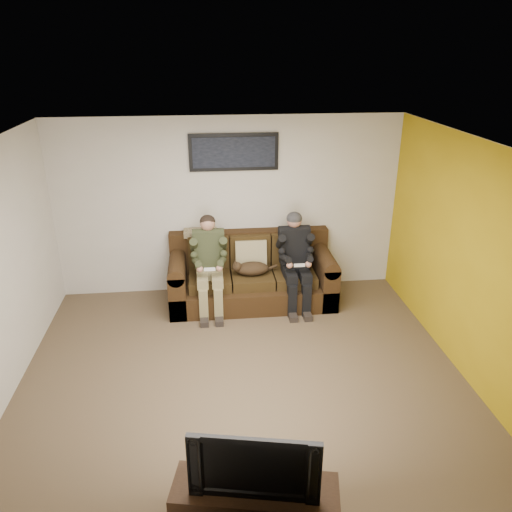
{
  "coord_description": "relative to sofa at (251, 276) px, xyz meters",
  "views": [
    {
      "loc": [
        -0.36,
        -4.72,
        3.48
      ],
      "look_at": [
        0.28,
        1.2,
        0.95
      ],
      "focal_mm": 35.0,
      "sensor_mm": 36.0,
      "label": 1
    }
  ],
  "objects": [
    {
      "name": "person_right",
      "position": [
        0.61,
        -0.2,
        0.39
      ],
      "size": [
        0.51,
        0.86,
        1.33
      ],
      "color": "black",
      "rests_on": "sofa"
    },
    {
      "name": "throw_blanket",
      "position": [
        -0.71,
        0.29,
        0.6
      ],
      "size": [
        0.48,
        0.23,
        0.09
      ],
      "primitive_type": "cube",
      "color": "tan",
      "rests_on": "sofa"
    },
    {
      "name": "tv_stand",
      "position": [
        -0.35,
        -3.78,
        -0.16
      ],
      "size": [
        1.32,
        0.66,
        0.4
      ],
      "primitive_type": "cube",
      "rotation": [
        0.0,
        0.0,
        -0.21
      ],
      "color": "#321F10",
      "rests_on": "ground"
    },
    {
      "name": "wall_back",
      "position": [
        -0.28,
        0.42,
        0.94
      ],
      "size": [
        5.0,
        0.0,
        5.0
      ],
      "primitive_type": "plane",
      "rotation": [
        1.57,
        0.0,
        0.0
      ],
      "color": "beige",
      "rests_on": "ground"
    },
    {
      "name": "framed_poster",
      "position": [
        -0.2,
        0.38,
        1.74
      ],
      "size": [
        1.25,
        0.05,
        0.52
      ],
      "color": "black",
      "rests_on": "wall_back"
    },
    {
      "name": "floor",
      "position": [
        -0.28,
        -1.83,
        -0.36
      ],
      "size": [
        5.0,
        5.0,
        0.0
      ],
      "primitive_type": "plane",
      "color": "brown",
      "rests_on": "ground"
    },
    {
      "name": "television",
      "position": [
        -0.35,
        -3.78,
        0.31
      ],
      "size": [
        0.97,
        0.32,
        0.56
      ],
      "primitive_type": "imported",
      "rotation": [
        0.0,
        0.0,
        -0.21
      ],
      "color": "black",
      "rests_on": "tv_stand"
    },
    {
      "name": "person_left",
      "position": [
        -0.61,
        -0.2,
        0.39
      ],
      "size": [
        0.51,
        0.87,
        1.32
      ],
      "color": "#8A8056",
      "rests_on": "sofa"
    },
    {
      "name": "accent_wall_right",
      "position": [
        2.21,
        -1.83,
        0.94
      ],
      "size": [
        0.0,
        4.5,
        4.5
      ],
      "primitive_type": "plane",
      "rotation": [
        1.57,
        0.0,
        -1.57
      ],
      "color": "#BF9D13",
      "rests_on": "ground"
    },
    {
      "name": "ceiling",
      "position": [
        -0.28,
        -1.83,
        2.24
      ],
      "size": [
        5.0,
        5.0,
        0.0
      ],
      "primitive_type": "plane",
      "rotation": [
        3.14,
        0.0,
        0.0
      ],
      "color": "silver",
      "rests_on": "ground"
    },
    {
      "name": "cat",
      "position": [
        -0.02,
        -0.18,
        0.21
      ],
      "size": [
        0.66,
        0.26,
        0.24
      ],
      "color": "#3F2C19",
      "rests_on": "sofa"
    },
    {
      "name": "wall_right",
      "position": [
        2.22,
        -1.83,
        0.94
      ],
      "size": [
        0.0,
        4.5,
        4.5
      ],
      "primitive_type": "plane",
      "rotation": [
        1.57,
        0.0,
        -1.57
      ],
      "color": "beige",
      "rests_on": "ground"
    },
    {
      "name": "throw_pillow",
      "position": [
        0.0,
        0.04,
        0.32
      ],
      "size": [
        0.45,
        0.21,
        0.44
      ],
      "primitive_type": "cube",
      "rotation": [
        -0.21,
        0.0,
        0.0
      ],
      "color": "tan",
      "rests_on": "sofa"
    },
    {
      "name": "sofa",
      "position": [
        0.0,
        0.0,
        0.0
      ],
      "size": [
        2.34,
        1.01,
        0.96
      ],
      "color": "#311F0E",
      "rests_on": "ground"
    },
    {
      "name": "wall_front",
      "position": [
        -0.28,
        -4.08,
        0.94
      ],
      "size": [
        5.0,
        0.0,
        5.0
      ],
      "primitive_type": "plane",
      "rotation": [
        -1.57,
        0.0,
        0.0
      ],
      "color": "beige",
      "rests_on": "ground"
    }
  ]
}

